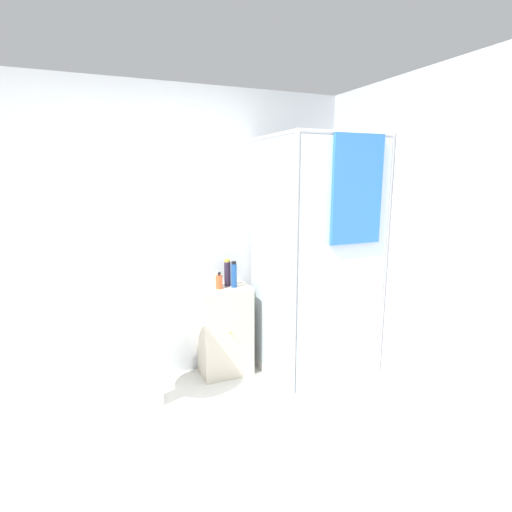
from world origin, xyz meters
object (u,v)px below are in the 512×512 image
object	(u,v)px
sink	(149,326)
lotion_bottle_white	(218,280)
soap_dispenser	(219,282)
shampoo_bottle_tall_black	(227,273)
shampoo_bottle_blue	(234,275)

from	to	relation	value
sink	lotion_bottle_white	world-z (taller)	sink
soap_dispenser	lotion_bottle_white	xyz separation A→B (m)	(0.01, 0.08, -0.00)
shampoo_bottle_tall_black	lotion_bottle_white	size ratio (longest dim) A/B	1.69
sink	soap_dispenser	world-z (taller)	sink
soap_dispenser	shampoo_bottle_blue	size ratio (longest dim) A/B	0.65
sink	shampoo_bottle_tall_black	size ratio (longest dim) A/B	4.11
soap_dispenser	shampoo_bottle_tall_black	distance (m)	0.13
shampoo_bottle_blue	soap_dispenser	bearing A→B (deg)	177.89
shampoo_bottle_tall_black	shampoo_bottle_blue	distance (m)	0.07
sink	lotion_bottle_white	xyz separation A→B (m)	(0.65, 0.32, 0.22)
shampoo_bottle_tall_black	lotion_bottle_white	distance (m)	0.10
sink	shampoo_bottle_blue	xyz separation A→B (m)	(0.77, 0.23, 0.27)
soap_dispenser	shampoo_bottle_tall_black	xyz separation A→B (m)	(0.10, 0.06, 0.06)
shampoo_bottle_blue	lotion_bottle_white	world-z (taller)	shampoo_bottle_blue
shampoo_bottle_tall_black	lotion_bottle_white	bearing A→B (deg)	163.22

